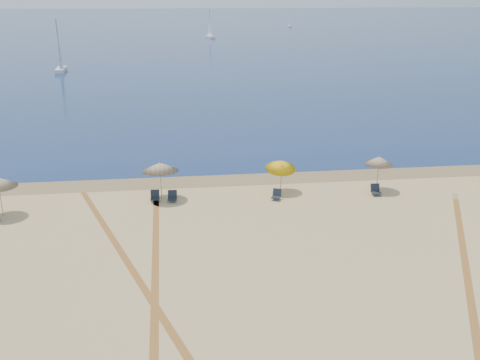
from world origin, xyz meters
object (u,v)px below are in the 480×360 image
at_px(umbrella_4, 379,161).
at_px(chair_4, 172,197).
at_px(chair_6, 376,190).
at_px(sailboat_2, 210,29).
at_px(umbrella_3, 281,165).
at_px(chair_3, 155,196).
at_px(chair_5, 277,195).
at_px(sailboat_1, 60,56).
at_px(umbrella_2, 160,167).
at_px(sailboat_0, 290,21).

bearing_deg(umbrella_4, chair_4, -178.44).
relative_size(umbrella_4, chair_6, 3.40).
bearing_deg(chair_6, sailboat_2, 92.66).
height_order(umbrella_3, chair_3, umbrella_3).
xyz_separation_m(chair_4, chair_6, (13.17, -0.46, 0.01)).
distance_m(chair_5, sailboat_2, 127.95).
bearing_deg(sailboat_1, chair_6, -67.34).
bearing_deg(sailboat_1, sailboat_2, 62.15).
bearing_deg(chair_5, umbrella_3, 93.46).
xyz_separation_m(umbrella_2, chair_5, (7.29, -1.05, -1.84)).
bearing_deg(sailboat_1, umbrella_4, -66.74).
xyz_separation_m(chair_4, sailboat_0, (44.38, 172.78, 1.68)).
bearing_deg(sailboat_2, chair_5, -106.76).
xyz_separation_m(chair_6, sailboat_2, (-1.50, 127.82, 2.07)).
distance_m(umbrella_2, sailboat_1, 63.32).
height_order(chair_4, chair_5, chair_4).
bearing_deg(chair_4, chair_5, 1.18).
xyz_separation_m(chair_4, sailboat_2, (11.68, 127.36, 2.08)).
relative_size(chair_5, sailboat_0, 0.12).
height_order(umbrella_3, sailboat_0, sailboat_0).
distance_m(chair_5, sailboat_0, 177.33).
height_order(umbrella_2, umbrella_4, umbrella_2).
xyz_separation_m(chair_3, chair_6, (14.26, -0.70, 0.02)).
height_order(chair_6, sailboat_0, sailboat_0).
distance_m(chair_3, sailboat_0, 178.44).
bearing_deg(sailboat_1, umbrella_3, -71.58).
relative_size(chair_6, sailboat_2, 0.09).
bearing_deg(chair_3, chair_6, -2.18).
height_order(chair_4, sailboat_0, sailboat_0).
bearing_deg(chair_4, sailboat_2, 90.04).
bearing_deg(umbrella_3, chair_6, -12.17).
bearing_deg(chair_4, sailboat_1, 111.31).
bearing_deg(umbrella_2, sailboat_0, 75.34).
bearing_deg(sailboat_0, umbrella_2, -95.61).
height_order(umbrella_4, sailboat_1, sailboat_1).
xyz_separation_m(umbrella_4, chair_4, (-13.56, -0.37, -1.76)).
height_order(chair_4, chair_6, chair_6).
xyz_separation_m(sailboat_0, sailboat_2, (-32.71, -45.42, 0.40)).
xyz_separation_m(umbrella_2, sailboat_0, (45.07, 172.21, -0.15)).
bearing_deg(chair_6, sailboat_1, 118.45).
bearing_deg(chair_3, sailboat_0, 75.86).
bearing_deg(chair_4, umbrella_2, 145.32).
height_order(umbrella_3, chair_6, umbrella_3).
bearing_deg(sailboat_0, sailboat_1, -110.12).
relative_size(umbrella_2, chair_3, 3.69).
xyz_separation_m(chair_5, chair_6, (6.57, 0.01, 0.02)).
relative_size(sailboat_0, sailboat_1, 0.79).
distance_m(umbrella_2, chair_4, 2.03).
xyz_separation_m(umbrella_3, chair_5, (-0.50, -1.32, -1.59)).
height_order(umbrella_2, sailboat_1, sailboat_1).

